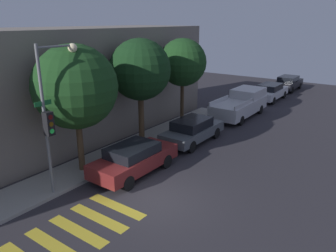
# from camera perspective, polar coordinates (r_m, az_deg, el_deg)

# --- Properties ---
(ground_plane) EXTENTS (60.00, 60.00, 0.00)m
(ground_plane) POSITION_cam_1_polar(r_m,az_deg,el_deg) (13.10, -2.76, -12.76)
(ground_plane) COLOR #2D2B30
(sidewalk) EXTENTS (26.00, 2.16, 0.14)m
(sidewalk) POSITION_cam_1_polar(r_m,az_deg,el_deg) (15.80, -15.12, -7.47)
(sidewalk) COLOR gray
(sidewalk) RESTS_ON ground
(building_row) EXTENTS (26.00, 6.00, 6.29)m
(building_row) POSITION_cam_1_polar(r_m,az_deg,el_deg) (18.44, -24.85, 5.22)
(building_row) COLOR slate
(building_row) RESTS_ON ground
(crosswalk) EXTENTS (4.16, 2.60, 0.00)m
(crosswalk) POSITION_cam_1_polar(r_m,az_deg,el_deg) (11.84, -15.45, -17.18)
(crosswalk) COLOR gold
(crosswalk) RESTS_ON ground
(traffic_light_pole) EXTENTS (2.08, 0.56, 5.92)m
(traffic_light_pole) POSITION_cam_1_polar(r_m,az_deg,el_deg) (12.99, -19.43, 3.58)
(traffic_light_pole) COLOR slate
(traffic_light_pole) RESTS_ON ground
(sedan_near_corner) EXTENTS (4.35, 1.81, 1.41)m
(sedan_near_corner) POSITION_cam_1_polar(r_m,az_deg,el_deg) (14.89, -5.93, -5.64)
(sedan_near_corner) COLOR maroon
(sedan_near_corner) RESTS_ON ground
(sedan_middle) EXTENTS (4.40, 1.77, 1.40)m
(sedan_middle) POSITION_cam_1_polar(r_m,az_deg,el_deg) (18.66, 4.28, -0.69)
(sedan_middle) COLOR #4C5156
(sedan_middle) RESTS_ON ground
(pickup_truck) EXTENTS (5.65, 2.11, 1.83)m
(pickup_truck) POSITION_cam_1_polar(r_m,az_deg,el_deg) (24.33, 12.60, 3.83)
(pickup_truck) COLOR #BCBCC1
(pickup_truck) RESTS_ON ground
(sedan_far_end) EXTENTS (4.64, 1.81, 1.43)m
(sedan_far_end) POSITION_cam_1_polar(r_m,az_deg,el_deg) (30.00, 17.33, 5.75)
(sedan_far_end) COLOR silver
(sedan_far_end) RESTS_ON ground
(sedan_tail_of_row) EXTENTS (4.51, 1.78, 1.40)m
(sedan_tail_of_row) POSITION_cam_1_polar(r_m,az_deg,el_deg) (34.95, 20.19, 7.09)
(sedan_tail_of_row) COLOR black
(sedan_tail_of_row) RESTS_ON ground
(tree_near_corner) EXTENTS (3.64, 3.64, 5.81)m
(tree_near_corner) POSITION_cam_1_polar(r_m,az_deg,el_deg) (14.56, -15.85, 6.53)
(tree_near_corner) COLOR #4C3823
(tree_near_corner) RESTS_ON ground
(tree_midblock) EXTENTS (3.25, 3.25, 5.84)m
(tree_midblock) POSITION_cam_1_polar(r_m,az_deg,el_deg) (17.44, -4.88, 9.69)
(tree_midblock) COLOR #4C3823
(tree_midblock) RESTS_ON ground
(tree_far_end) EXTENTS (2.96, 2.96, 5.67)m
(tree_far_end) POSITION_cam_1_polar(r_m,az_deg,el_deg) (20.66, 2.56, 10.96)
(tree_far_end) COLOR #42301E
(tree_far_end) RESTS_ON ground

